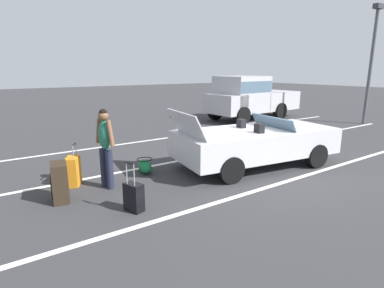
{
  "coord_description": "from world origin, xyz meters",
  "views": [
    {
      "loc": [
        -5.73,
        -5.43,
        2.42
      ],
      "look_at": [
        -1.78,
        0.28,
        0.75
      ],
      "focal_mm": 29.22,
      "sensor_mm": 36.0,
      "label": 1
    }
  ],
  "objects_px": {
    "suitcase_large_black": "(60,182)",
    "suitcase_small_carryon": "(134,197)",
    "convertible_car": "(262,142)",
    "duffel_bag": "(145,166)",
    "suitcase_medium_bright": "(73,171)",
    "traveler_person": "(105,144)",
    "parked_pickup_truck_near": "(248,97)",
    "parking_lamp_post": "(372,57)"
  },
  "relations": [
    {
      "from": "convertible_car",
      "to": "traveler_person",
      "type": "height_order",
      "value": "traveler_person"
    },
    {
      "from": "duffel_bag",
      "to": "parked_pickup_truck_near",
      "type": "xyz_separation_m",
      "value": [
        7.83,
        4.52,
        0.95
      ]
    },
    {
      "from": "convertible_car",
      "to": "duffel_bag",
      "type": "distance_m",
      "value": 3.04
    },
    {
      "from": "duffel_bag",
      "to": "suitcase_small_carryon",
      "type": "bearing_deg",
      "value": -121.5
    },
    {
      "from": "convertible_car",
      "to": "suitcase_small_carryon",
      "type": "relative_size",
      "value": 4.91
    },
    {
      "from": "suitcase_small_carryon",
      "to": "traveler_person",
      "type": "distance_m",
      "value": 1.5
    },
    {
      "from": "parked_pickup_truck_near",
      "to": "parking_lamp_post",
      "type": "distance_m",
      "value": 5.55
    },
    {
      "from": "suitcase_small_carryon",
      "to": "parking_lamp_post",
      "type": "bearing_deg",
      "value": -7.26
    },
    {
      "from": "suitcase_large_black",
      "to": "parking_lamp_post",
      "type": "distance_m",
      "value": 13.62
    },
    {
      "from": "duffel_bag",
      "to": "parked_pickup_truck_near",
      "type": "distance_m",
      "value": 9.09
    },
    {
      "from": "convertible_car",
      "to": "parking_lamp_post",
      "type": "relative_size",
      "value": 0.86
    },
    {
      "from": "suitcase_medium_bright",
      "to": "suitcase_large_black",
      "type": "bearing_deg",
      "value": 89.14
    },
    {
      "from": "suitcase_small_carryon",
      "to": "parked_pickup_truck_near",
      "type": "relative_size",
      "value": 0.18
    },
    {
      "from": "suitcase_medium_bright",
      "to": "duffel_bag",
      "type": "height_order",
      "value": "suitcase_medium_bright"
    },
    {
      "from": "suitcase_medium_bright",
      "to": "parked_pickup_truck_near",
      "type": "relative_size",
      "value": 0.18
    },
    {
      "from": "suitcase_medium_bright",
      "to": "parked_pickup_truck_near",
      "type": "distance_m",
      "value": 10.47
    },
    {
      "from": "convertible_car",
      "to": "parking_lamp_post",
      "type": "height_order",
      "value": "parking_lamp_post"
    },
    {
      "from": "traveler_person",
      "to": "convertible_car",
      "type": "bearing_deg",
      "value": -24.43
    },
    {
      "from": "suitcase_medium_bright",
      "to": "suitcase_small_carryon",
      "type": "xyz_separation_m",
      "value": [
        0.54,
        -1.88,
        -0.06
      ]
    },
    {
      "from": "suitcase_large_black",
      "to": "parked_pickup_truck_near",
      "type": "xyz_separation_m",
      "value": [
        9.87,
        5.14,
        0.74
      ]
    },
    {
      "from": "suitcase_medium_bright",
      "to": "traveler_person",
      "type": "height_order",
      "value": "traveler_person"
    },
    {
      "from": "suitcase_small_carryon",
      "to": "duffel_bag",
      "type": "distance_m",
      "value": 2.09
    },
    {
      "from": "suitcase_large_black",
      "to": "suitcase_small_carryon",
      "type": "distance_m",
      "value": 1.51
    },
    {
      "from": "convertible_car",
      "to": "duffel_bag",
      "type": "relative_size",
      "value": 6.29
    },
    {
      "from": "parked_pickup_truck_near",
      "to": "parking_lamp_post",
      "type": "relative_size",
      "value": 1.0
    },
    {
      "from": "suitcase_large_black",
      "to": "suitcase_small_carryon",
      "type": "bearing_deg",
      "value": 139.92
    },
    {
      "from": "suitcase_large_black",
      "to": "parking_lamp_post",
      "type": "relative_size",
      "value": 0.15
    },
    {
      "from": "suitcase_small_carryon",
      "to": "traveler_person",
      "type": "bearing_deg",
      "value": 71.36
    },
    {
      "from": "parking_lamp_post",
      "to": "parked_pickup_truck_near",
      "type": "bearing_deg",
      "value": 131.18
    },
    {
      "from": "duffel_bag",
      "to": "parking_lamp_post",
      "type": "relative_size",
      "value": 0.14
    },
    {
      "from": "suitcase_large_black",
      "to": "traveler_person",
      "type": "bearing_deg",
      "value": -158.89
    },
    {
      "from": "parked_pickup_truck_near",
      "to": "traveler_person",
      "type": "bearing_deg",
      "value": 26.21
    },
    {
      "from": "traveler_person",
      "to": "parking_lamp_post",
      "type": "relative_size",
      "value": 0.33
    },
    {
      "from": "traveler_person",
      "to": "parked_pickup_truck_near",
      "type": "xyz_separation_m",
      "value": [
        8.9,
        4.96,
        0.18
      ]
    },
    {
      "from": "duffel_bag",
      "to": "traveler_person",
      "type": "distance_m",
      "value": 1.39
    },
    {
      "from": "suitcase_medium_bright",
      "to": "duffel_bag",
      "type": "bearing_deg",
      "value": -154.32
    },
    {
      "from": "suitcase_small_carryon",
      "to": "traveler_person",
      "type": "relative_size",
      "value": 0.54
    },
    {
      "from": "parked_pickup_truck_near",
      "to": "parking_lamp_post",
      "type": "height_order",
      "value": "parking_lamp_post"
    },
    {
      "from": "suitcase_large_black",
      "to": "parked_pickup_truck_near",
      "type": "bearing_deg",
      "value": -141.96
    },
    {
      "from": "suitcase_small_carryon",
      "to": "traveler_person",
      "type": "height_order",
      "value": "traveler_person"
    },
    {
      "from": "convertible_car",
      "to": "suitcase_medium_bright",
      "type": "bearing_deg",
      "value": 173.06
    },
    {
      "from": "convertible_car",
      "to": "suitcase_small_carryon",
      "type": "xyz_separation_m",
      "value": [
        -3.88,
        -0.66,
        -0.34
      ]
    }
  ]
}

